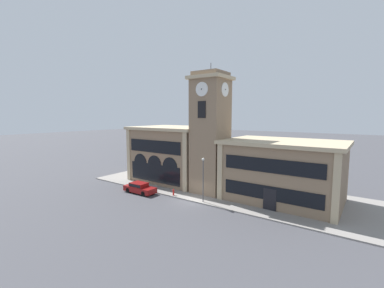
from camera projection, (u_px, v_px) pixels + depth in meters
name	position (u px, v px, depth m)	size (l,w,h in m)	color
ground_plane	(190.00, 202.00, 32.89)	(300.00, 300.00, 0.00)	#424247
sidewalk_kerb	(218.00, 188.00, 38.60)	(40.66, 14.16, 0.15)	gray
clock_tower	(210.00, 133.00, 35.83)	(5.04, 5.04, 18.08)	#897056
town_hall_left_wing	(174.00, 153.00, 43.37)	(13.21, 10.21, 9.12)	#897056
town_hall_right_wing	(283.00, 171.00, 32.99)	(14.56, 10.21, 7.82)	#897056
parked_car_near	(140.00, 188.00, 36.50)	(4.93, 2.01, 1.46)	maroon
street_lamp	(203.00, 173.00, 31.97)	(0.36, 0.36, 5.60)	#4C4C51
bollard	(144.00, 185.00, 38.09)	(0.18, 0.18, 1.06)	black
fire_hydrant	(173.00, 192.00, 34.94)	(0.22, 0.22, 0.87)	red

